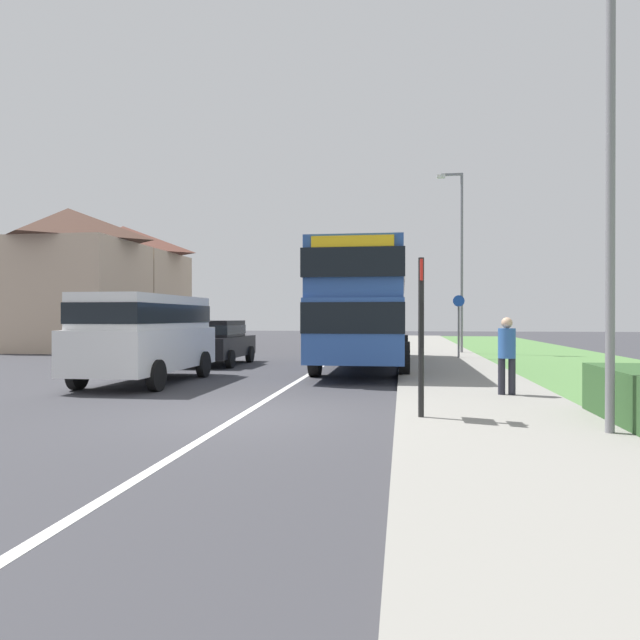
{
  "coord_description": "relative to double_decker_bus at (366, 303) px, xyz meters",
  "views": [
    {
      "loc": [
        2.72,
        -9.55,
        1.67
      ],
      "look_at": [
        0.61,
        5.2,
        1.6
      ],
      "focal_mm": 32.53,
      "sensor_mm": 36.0,
      "label": 1
    }
  ],
  "objects": [
    {
      "name": "double_decker_bus",
      "position": [
        0.0,
        0.0,
        0.0
      ],
      "size": [
        2.8,
        10.36,
        3.7
      ],
      "color": "#284C93",
      "rests_on": "ground_plane"
    },
    {
      "name": "cycle_route_sign",
      "position": [
        3.34,
        3.84,
        -0.71
      ],
      "size": [
        0.44,
        0.08,
        2.52
      ],
      "color": "slate",
      "rests_on": "ground_plane"
    },
    {
      "name": "bus_stop_sign",
      "position": [
        1.49,
        -9.87,
        -0.6
      ],
      "size": [
        0.09,
        0.52,
        2.6
      ],
      "color": "black",
      "rests_on": "ground_plane"
    },
    {
      "name": "pavement_near_side",
      "position": [
        2.69,
        -3.46,
        -2.08
      ],
      "size": [
        3.2,
        68.0,
        0.12
      ],
      "primitive_type": "cube",
      "color": "gray",
      "rests_on": "ground_plane"
    },
    {
      "name": "street_lamp_mid",
      "position": [
        3.68,
        7.13,
        2.43
      ],
      "size": [
        1.14,
        0.2,
        8.02
      ],
      "color": "slate",
      "rests_on": "ground_plane"
    },
    {
      "name": "parked_van_white",
      "position": [
        -5.25,
        -5.09,
        -0.82
      ],
      "size": [
        2.11,
        5.02,
        2.22
      ],
      "color": "silver",
      "rests_on": "ground_plane"
    },
    {
      "name": "ground_plane",
      "position": [
        -1.51,
        -9.46,
        -2.14
      ],
      "size": [
        120.0,
        120.0,
        0.0
      ],
      "primitive_type": "plane",
      "color": "#38383D"
    },
    {
      "name": "parked_car_black",
      "position": [
        -5.23,
        0.47,
        -1.28
      ],
      "size": [
        1.87,
        4.02,
        1.55
      ],
      "color": "black",
      "rests_on": "ground_plane"
    },
    {
      "name": "grass_verge_seaward",
      "position": [
        6.99,
        -3.46,
        -2.1
      ],
      "size": [
        6.0,
        68.0,
        0.08
      ],
      "primitive_type": "cube",
      "color": "#517F42",
      "rests_on": "ground_plane"
    },
    {
      "name": "pedestrian_at_stop",
      "position": [
        3.27,
        -7.01,
        -1.17
      ],
      "size": [
        0.34,
        0.34,
        1.67
      ],
      "color": "#23232D",
      "rests_on": "ground_plane"
    },
    {
      "name": "street_lamp_near",
      "position": [
        3.85,
        -10.77,
        2.02
      ],
      "size": [
        1.14,
        0.2,
        7.23
      ],
      "color": "slate",
      "rests_on": "ground_plane"
    },
    {
      "name": "house_terrace_far_side",
      "position": [
        -15.38,
        10.75,
        1.42
      ],
      "size": [
        6.46,
        11.4,
        7.13
      ],
      "color": "#C1A88E",
      "rests_on": "ground_plane"
    },
    {
      "name": "lane_marking_centre",
      "position": [
        -1.51,
        -1.46,
        -2.14
      ],
      "size": [
        0.14,
        60.0,
        0.01
      ],
      "primitive_type": "cube",
      "color": "silver",
      "rests_on": "ground_plane"
    }
  ]
}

